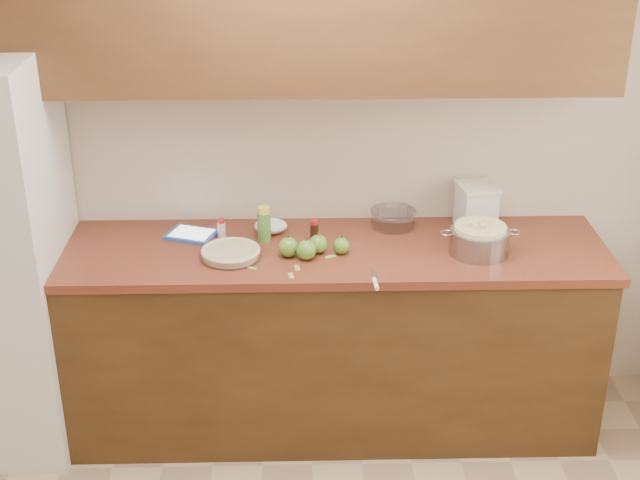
{
  "coord_description": "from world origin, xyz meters",
  "views": [
    {
      "loc": [
        -0.04,
        -2.09,
        2.62
      ],
      "look_at": [
        0.04,
        1.43,
        0.98
      ],
      "focal_mm": 50.0,
      "sensor_mm": 36.0,
      "label": 1
    }
  ],
  "objects_px": {
    "colander": "(479,240)",
    "flour_canister": "(476,206)",
    "pie": "(231,253)",
    "tablet": "(192,234)"
  },
  "relations": [
    {
      "from": "pie",
      "to": "colander",
      "type": "relative_size",
      "value": 0.76
    },
    {
      "from": "flour_canister",
      "to": "tablet",
      "type": "xyz_separation_m",
      "value": [
        -1.31,
        -0.06,
        -0.1
      ]
    },
    {
      "from": "pie",
      "to": "flour_canister",
      "type": "relative_size",
      "value": 1.25
    },
    {
      "from": "tablet",
      "to": "flour_canister",
      "type": "bearing_deg",
      "value": 22.04
    },
    {
      "from": "tablet",
      "to": "colander",
      "type": "bearing_deg",
      "value": 10.0
    },
    {
      "from": "colander",
      "to": "flour_canister",
      "type": "height_order",
      "value": "flour_canister"
    },
    {
      "from": "colander",
      "to": "flour_canister",
      "type": "xyz_separation_m",
      "value": [
        0.03,
        0.27,
        0.04
      ]
    },
    {
      "from": "tablet",
      "to": "pie",
      "type": "bearing_deg",
      "value": -30.78
    },
    {
      "from": "colander",
      "to": "flour_canister",
      "type": "relative_size",
      "value": 1.65
    },
    {
      "from": "pie",
      "to": "tablet",
      "type": "bearing_deg",
      "value": 129.88
    }
  ]
}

